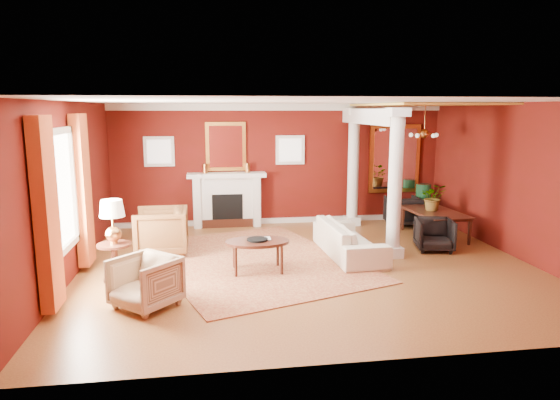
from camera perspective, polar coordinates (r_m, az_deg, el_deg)
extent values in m
plane|color=brown|center=(9.07, 3.21, -7.48)|extent=(8.00, 8.00, 0.00)
cube|color=#550E0B|center=(12.15, -0.03, 4.10)|extent=(8.00, 0.04, 2.90)
cube|color=#550E0B|center=(5.42, 10.80, -3.99)|extent=(8.00, 0.04, 2.90)
cube|color=#550E0B|center=(8.85, -22.99, 0.91)|extent=(0.04, 7.00, 2.90)
cube|color=#550E0B|center=(10.31, 25.65, 1.95)|extent=(0.04, 7.00, 2.90)
cube|color=white|center=(8.63, 3.41, 11.17)|extent=(8.00, 7.00, 0.04)
cube|color=silver|center=(11.99, -6.07, -0.15)|extent=(1.60, 0.34, 1.20)
cube|color=black|center=(11.85, -6.02, -1.02)|extent=(0.72, 0.03, 0.70)
cube|color=black|center=(11.92, -5.99, -2.67)|extent=(1.20, 0.05, 0.20)
cube|color=silver|center=(11.85, -6.12, 2.86)|extent=(1.85, 0.42, 0.10)
cube|color=silver|center=(11.95, -9.42, -0.27)|extent=(0.16, 0.40, 1.20)
cube|color=silver|center=(12.01, -2.73, -0.09)|extent=(0.16, 0.40, 1.20)
cube|color=gold|center=(11.95, -6.22, 6.10)|extent=(0.95, 0.06, 1.15)
cube|color=white|center=(11.92, -6.21, 6.09)|extent=(0.78, 0.02, 0.98)
cube|color=silver|center=(12.01, -13.65, 5.41)|extent=(0.70, 0.06, 0.70)
cube|color=white|center=(11.98, -13.66, 5.40)|extent=(0.54, 0.02, 0.54)
cube|color=silver|center=(12.13, 1.16, 5.74)|extent=(0.70, 0.06, 0.70)
cube|color=white|center=(12.09, 1.19, 5.73)|extent=(0.54, 0.02, 0.54)
cube|color=white|center=(8.25, -23.96, 0.92)|extent=(0.03, 1.30, 1.70)
cube|color=silver|center=(7.58, -25.09, 0.07)|extent=(0.08, 0.10, 1.90)
cube|color=silver|center=(8.91, -22.56, 1.66)|extent=(0.08, 0.10, 1.90)
cube|color=#A43F1C|center=(7.31, -25.14, -1.49)|extent=(0.18, 0.55, 2.60)
cube|color=#A43F1C|center=(9.21, -21.63, 1.03)|extent=(0.18, 0.55, 2.60)
cube|color=silver|center=(9.78, 12.71, -5.78)|extent=(0.34, 0.34, 0.20)
cylinder|color=silver|center=(9.50, 13.03, 2.07)|extent=(0.26, 0.26, 2.50)
cube|color=silver|center=(9.41, 13.35, 9.75)|extent=(0.36, 0.36, 0.16)
cube|color=silver|center=(12.26, 8.21, -2.36)|extent=(0.34, 0.34, 0.20)
cylinder|color=silver|center=(12.03, 8.37, 3.93)|extent=(0.26, 0.26, 2.50)
cube|color=silver|center=(11.96, 8.53, 9.98)|extent=(0.36, 0.36, 0.16)
cube|color=silver|center=(10.91, 10.21, 9.38)|extent=(0.30, 3.20, 0.32)
cube|color=gold|center=(11.19, 16.18, 10.44)|extent=(2.30, 3.40, 0.04)
cube|color=gold|center=(12.85, 12.94, 4.62)|extent=(1.30, 0.06, 1.70)
cube|color=white|center=(12.81, 13.00, 4.61)|extent=(1.10, 0.02, 1.50)
cylinder|color=#AD6F36|center=(11.26, 16.24, 8.93)|extent=(0.02, 0.02, 0.65)
sphere|color=#AD6F36|center=(11.27, 16.15, 7.28)|extent=(0.20, 0.20, 0.20)
sphere|color=silver|center=(11.39, 17.44, 7.09)|extent=(0.09, 0.09, 0.09)
sphere|color=silver|center=(11.55, 15.99, 7.21)|extent=(0.09, 0.09, 0.09)
sphere|color=silver|center=(11.33, 14.75, 7.21)|extent=(0.09, 0.09, 0.09)
sphere|color=silver|center=(11.03, 15.42, 7.10)|extent=(0.09, 0.09, 0.09)
sphere|color=silver|center=(11.07, 17.13, 7.03)|extent=(0.09, 0.09, 0.09)
cube|color=silver|center=(12.04, 0.00, 10.57)|extent=(8.00, 0.08, 0.16)
cube|color=silver|center=(12.34, 0.00, -2.35)|extent=(8.00, 0.08, 0.12)
cube|color=maroon|center=(9.32, -3.04, -6.92)|extent=(4.55, 5.24, 0.02)
imported|color=#F2E5CC|center=(9.65, 7.91, -3.83)|extent=(0.74, 2.21, 0.85)
imported|color=black|center=(9.90, -13.44, -3.23)|extent=(0.91, 0.97, 0.99)
imported|color=#CBAD87|center=(7.36, -15.14, -8.80)|extent=(1.08, 1.08, 0.81)
cylinder|color=black|center=(8.58, -2.60, -4.82)|extent=(1.11, 1.11, 0.05)
cylinder|color=black|center=(8.40, -5.07, -7.18)|extent=(0.05, 0.05, 0.50)
cylinder|color=black|center=(8.47, 0.21, -6.98)|extent=(0.05, 0.05, 0.50)
cylinder|color=black|center=(8.86, -5.26, -6.24)|extent=(0.05, 0.05, 0.50)
cylinder|color=black|center=(8.93, -0.26, -6.06)|extent=(0.05, 0.05, 0.50)
imported|color=black|center=(8.63, -2.20, -3.76)|extent=(0.17, 0.02, 0.23)
cylinder|color=black|center=(8.70, -18.22, -8.65)|extent=(0.40, 0.40, 0.04)
cylinder|color=black|center=(8.61, -18.32, -6.85)|extent=(0.10, 0.10, 0.61)
cylinder|color=black|center=(8.53, -18.44, -4.88)|extent=(0.54, 0.54, 0.04)
sphere|color=#AD6F36|center=(8.48, -18.51, -3.70)|extent=(0.25, 0.25, 0.25)
cylinder|color=#AD6F36|center=(8.44, -18.58, -2.52)|extent=(0.03, 0.03, 0.27)
cone|color=silver|center=(8.39, -18.68, -0.90)|extent=(0.40, 0.40, 0.27)
imported|color=black|center=(11.42, 17.41, -1.80)|extent=(0.69, 1.70, 0.93)
imported|color=black|center=(10.37, 17.24, -3.62)|extent=(0.81, 0.78, 0.71)
imported|color=black|center=(12.38, 13.87, -1.06)|extent=(0.80, 0.75, 0.78)
sphere|color=#12391F|center=(12.86, 15.93, -1.63)|extent=(0.41, 0.41, 0.41)
cylinder|color=#12391F|center=(12.81, 16.00, -0.37)|extent=(0.36, 0.36, 0.96)
imported|color=#26591E|center=(11.33, 17.20, 1.69)|extent=(0.67, 0.71, 0.46)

